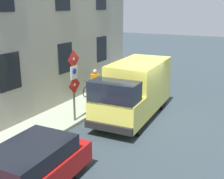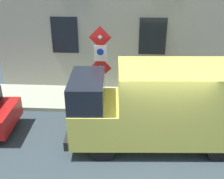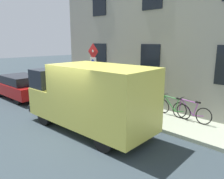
{
  "view_description": "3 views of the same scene",
  "coord_description": "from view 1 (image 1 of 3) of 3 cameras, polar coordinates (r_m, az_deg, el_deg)",
  "views": [
    {
      "loc": [
        -4.65,
        11.5,
        4.95
      ],
      "look_at": [
        1.7,
        -0.22,
        1.08
      ],
      "focal_mm": 46.23,
      "sensor_mm": 36.0,
      "label": 1
    },
    {
      "loc": [
        -6.88,
        0.99,
        5.16
      ],
      "look_at": [
        1.68,
        1.5,
        1.2
      ],
      "focal_mm": 44.11,
      "sensor_mm": 36.0,
      "label": 2
    },
    {
      "loc": [
        -4.58,
        -6.24,
        3.33
      ],
      "look_at": [
        1.5,
        -0.17,
        1.43
      ],
      "focal_mm": 35.29,
      "sensor_mm": 36.0,
      "label": 3
    }
  ],
  "objects": [
    {
      "name": "sign_post_stacked",
      "position": [
        12.19,
        -7.51,
        2.24
      ],
      "size": [
        0.15,
        0.56,
        2.97
      ],
      "color": "#474C47",
      "rests_on": "sidewalk_slab"
    },
    {
      "name": "pedestrian",
      "position": [
        14.91,
        -3.36,
        1.05
      ],
      "size": [
        0.46,
        0.47,
        1.72
      ],
      "rotation": [
        0.0,
        0.0,
        5.59
      ],
      "color": "#262B47",
      "rests_on": "sidewalk_slab"
    },
    {
      "name": "delivery_van",
      "position": [
        13.14,
        4.51,
        0.15
      ],
      "size": [
        2.29,
        5.43,
        2.5
      ],
      "rotation": [
        0.0,
        0.0,
        1.63
      ],
      "color": "#E0D855",
      "rests_on": "ground_plane"
    },
    {
      "name": "parked_hatchback",
      "position": [
        8.33,
        -16.32,
        -14.96
      ],
      "size": [
        1.92,
        4.07,
        1.38
      ],
      "rotation": [
        0.0,
        0.0,
        1.61
      ],
      "color": "#AB1312",
      "rests_on": "ground_plane"
    },
    {
      "name": "litter_bin",
      "position": [
        15.19,
        -0.87,
        -0.51
      ],
      "size": [
        0.44,
        0.44,
        0.9
      ],
      "primitive_type": "cylinder",
      "color": "#2D5133",
      "rests_on": "sidewalk_slab"
    },
    {
      "name": "sidewalk_slab",
      "position": [
        14.76,
        -5.55,
        -3.22
      ],
      "size": [
        2.14,
        15.15,
        0.14
      ],
      "primitive_type": "cube",
      "color": "#9BA38B",
      "rests_on": "ground_plane"
    },
    {
      "name": "bicycle_green",
      "position": [
        16.22,
        -3.87,
        0.25
      ],
      "size": [
        0.46,
        1.71,
        0.89
      ],
      "rotation": [
        0.0,
        0.0,
        1.47
      ],
      "color": "black",
      "rests_on": "sidewalk_slab"
    },
    {
      "name": "building_facade",
      "position": [
        14.82,
        -10.61,
        11.5
      ],
      "size": [
        0.75,
        13.15,
        7.62
      ],
      "color": "gray",
      "rests_on": "ground_plane"
    },
    {
      "name": "bicycle_purple",
      "position": [
        16.9,
        -2.38,
        0.92
      ],
      "size": [
        0.46,
        1.71,
        0.89
      ],
      "rotation": [
        0.0,
        0.0,
        1.53
      ],
      "color": "black",
      "rests_on": "sidewalk_slab"
    },
    {
      "name": "ground_plane",
      "position": [
        13.36,
        6.0,
        -5.67
      ],
      "size": [
        80.0,
        80.0,
        0.0
      ],
      "primitive_type": "plane",
      "color": "#2F3A41"
    }
  ]
}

